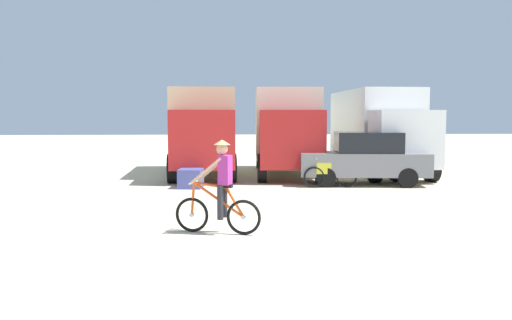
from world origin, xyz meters
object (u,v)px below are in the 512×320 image
at_px(box_truck_white_box, 378,127).
at_px(supply_crate, 191,178).
at_px(box_truck_tan_camper, 201,127).
at_px(sedan_parked, 364,158).
at_px(box_truck_cream_rv, 286,127).
at_px(cyclist_orange_shirt, 220,190).
at_px(bicycle_spare, 330,175).

bearing_deg(box_truck_white_box, supply_crate, -153.62).
relative_size(box_truck_tan_camper, sedan_parked, 1.55).
bearing_deg(box_truck_cream_rv, box_truck_white_box, -3.93).
distance_m(sedan_parked, supply_crate, 5.82).
relative_size(box_truck_cream_rv, cyclist_orange_shirt, 3.79).
height_order(sedan_parked, cyclist_orange_shirt, cyclist_orange_shirt).
bearing_deg(box_truck_white_box, sedan_parked, -115.17).
xyz_separation_m(box_truck_cream_rv, sedan_parked, (2.16, -3.49, -0.99)).
xyz_separation_m(box_truck_cream_rv, box_truck_white_box, (3.68, -0.25, 0.00)).
relative_size(bicycle_spare, supply_crate, 2.01).
height_order(box_truck_tan_camper, sedan_parked, box_truck_tan_camper).
height_order(box_truck_cream_rv, supply_crate, box_truck_cream_rv).
xyz_separation_m(sedan_parked, bicycle_spare, (-1.31, -0.70, -0.48)).
bearing_deg(cyclist_orange_shirt, box_truck_white_box, 57.89).
distance_m(box_truck_tan_camper, supply_crate, 4.28).
bearing_deg(box_truck_tan_camper, bicycle_spare, -45.51).
bearing_deg(box_truck_tan_camper, box_truck_white_box, -2.89).
distance_m(box_truck_white_box, sedan_parked, 3.72).
relative_size(cyclist_orange_shirt, bicycle_spare, 1.05).
height_order(cyclist_orange_shirt, supply_crate, cyclist_orange_shirt).
distance_m(box_truck_white_box, bicycle_spare, 5.08).
xyz_separation_m(cyclist_orange_shirt, bicycle_spare, (3.57, 6.26, -0.45)).
xyz_separation_m(box_truck_tan_camper, box_truck_white_box, (7.06, -0.36, 0.00)).
bearing_deg(box_truck_cream_rv, sedan_parked, -58.27).
relative_size(box_truck_tan_camper, supply_crate, 7.93).
relative_size(box_truck_cream_rv, sedan_parked, 1.57).
bearing_deg(box_truck_white_box, box_truck_tan_camper, 177.11).
bearing_deg(bicycle_spare, supply_crate, 175.85).
xyz_separation_m(sedan_parked, supply_crate, (-5.77, -0.38, -0.58)).
bearing_deg(cyclist_orange_shirt, sedan_parked, 54.98).
height_order(box_truck_tan_camper, supply_crate, box_truck_tan_camper).
bearing_deg(box_truck_cream_rv, bicycle_spare, -78.57).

